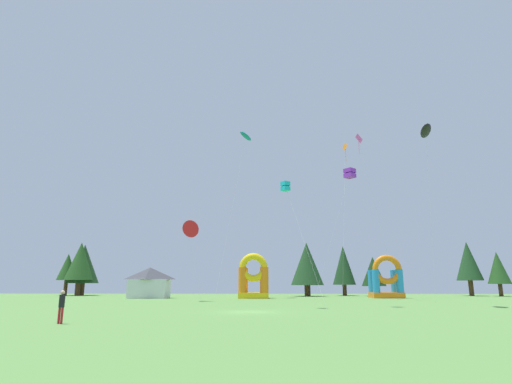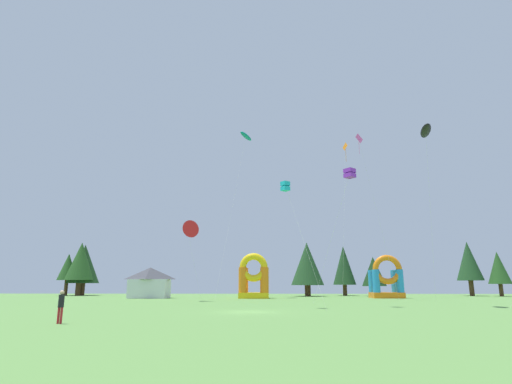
{
  "view_description": "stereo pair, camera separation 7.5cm",
  "coord_description": "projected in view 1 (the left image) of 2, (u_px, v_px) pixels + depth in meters",
  "views": [
    {
      "loc": [
        1.59,
        -31.08,
        1.97
      ],
      "look_at": [
        0.0,
        14.69,
        12.32
      ],
      "focal_mm": 28.75,
      "sensor_mm": 36.0,
      "label": 1
    },
    {
      "loc": [
        1.66,
        -31.08,
        1.97
      ],
      "look_at": [
        0.0,
        14.69,
        12.32
      ],
      "focal_mm": 28.75,
      "sensor_mm": 36.0,
      "label": 2
    }
  ],
  "objects": [
    {
      "name": "kite_pink_diamond",
      "position": [
        358.0,
        141.0,
        57.08
      ],
      "size": [
        4.5,
        1.09,
        22.29
      ],
      "color": "#EA599E",
      "rests_on": "ground_plane"
    },
    {
      "name": "tree_row_5",
      "position": [
        373.0,
        272.0,
        71.71
      ],
      "size": [
        4.17,
        4.17,
        6.7
      ],
      "color": "#4C331E",
      "rests_on": "ground_plane"
    },
    {
      "name": "kite_teal_parafoil",
      "position": [
        246.0,
        136.0,
        68.31
      ],
      "size": [
        4.9,
        9.36,
        26.88
      ],
      "color": "#0C7F7A",
      "rests_on": "ground_plane"
    },
    {
      "name": "festival_tent",
      "position": [
        149.0,
        283.0,
        60.38
      ],
      "size": [
        5.54,
        3.53,
        4.43
      ],
      "color": "silver",
      "rests_on": "ground_plane"
    },
    {
      "name": "person_far_side",
      "position": [
        62.0,
        304.0,
        21.12
      ],
      "size": [
        0.32,
        0.32,
        1.67
      ],
      "rotation": [
        0.0,
        0.0,
        6.15
      ],
      "color": "#B21E26",
      "rests_on": "ground_plane"
    },
    {
      "name": "tree_row_0",
      "position": [
        68.0,
        267.0,
        75.15
      ],
      "size": [
        3.52,
        3.52,
        7.52
      ],
      "color": "#4C331E",
      "rests_on": "ground_plane"
    },
    {
      "name": "inflatable_red_slide",
      "position": [
        254.0,
        281.0,
        59.64
      ],
      "size": [
        4.31,
        4.32,
        6.4
      ],
      "color": "yellow",
      "rests_on": "ground_plane"
    },
    {
      "name": "tree_row_3",
      "position": [
        307.0,
        264.0,
        71.05
      ],
      "size": [
        5.63,
        5.63,
        9.15
      ],
      "color": "#4C331E",
      "rests_on": "ground_plane"
    },
    {
      "name": "tree_row_7",
      "position": [
        498.0,
        268.0,
        70.59
      ],
      "size": [
        3.68,
        3.68,
        7.54
      ],
      "color": "#4C331E",
      "rests_on": "ground_plane"
    },
    {
      "name": "kite_purple_box",
      "position": [
        350.0,
        173.0,
        39.95
      ],
      "size": [
        4.17,
        4.68,
        13.0
      ],
      "color": "purple",
      "rests_on": "ground_plane"
    },
    {
      "name": "tree_row_2",
      "position": [
        84.0,
        264.0,
        76.26
      ],
      "size": [
        5.84,
        5.84,
        9.24
      ],
      "color": "#4C331E",
      "rests_on": "ground_plane"
    },
    {
      "name": "tree_row_6",
      "position": [
        468.0,
        261.0,
        73.36
      ],
      "size": [
        4.45,
        4.45,
        9.52
      ],
      "color": "#4C331E",
      "rests_on": "ground_plane"
    },
    {
      "name": "tree_row_1",
      "position": [
        80.0,
        261.0,
        75.04
      ],
      "size": [
        5.08,
        5.08,
        9.56
      ],
      "color": "#4C331E",
      "rests_on": "ground_plane"
    },
    {
      "name": "kite_black_parafoil",
      "position": [
        426.0,
        131.0,
        41.06
      ],
      "size": [
        2.62,
        7.42,
        17.62
      ],
      "color": "black",
      "rests_on": "ground_plane"
    },
    {
      "name": "kite_red_delta",
      "position": [
        187.0,
        230.0,
        51.6
      ],
      "size": [
        3.31,
        3.04,
        9.8
      ],
      "color": "red",
      "rests_on": "ground_plane"
    },
    {
      "name": "inflatable_orange_dome",
      "position": [
        386.0,
        281.0,
        60.72
      ],
      "size": [
        4.48,
        3.72,
        6.25
      ],
      "color": "orange",
      "rests_on": "ground_plane"
    },
    {
      "name": "kite_cyan_box",
      "position": [
        285.0,
        186.0,
        37.53
      ],
      "size": [
        3.36,
        4.32,
        11.19
      ],
      "color": "#19B7CC",
      "rests_on": "ground_plane"
    },
    {
      "name": "kite_orange_diamond",
      "position": [
        346.0,
        149.0,
        61.38
      ],
      "size": [
        2.76,
        6.02,
        22.58
      ],
      "color": "orange",
      "rests_on": "ground_plane"
    },
    {
      "name": "tree_row_4",
      "position": [
        344.0,
        265.0,
        74.58
      ],
      "size": [
        4.1,
        4.1,
        8.86
      ],
      "color": "#4C331E",
      "rests_on": "ground_plane"
    },
    {
      "name": "ground_plane",
      "position": [
        249.0,
        312.0,
        29.92
      ],
      "size": [
        120.0,
        120.0,
        0.0
      ],
      "primitive_type": "plane",
      "color": "#5B8C42"
    }
  ]
}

